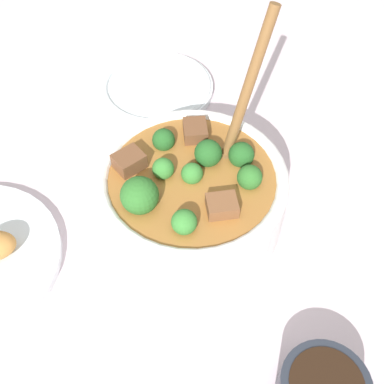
{
  "coord_description": "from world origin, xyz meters",
  "views": [
    {
      "loc": [
        0.35,
        -0.02,
        0.51
      ],
      "look_at": [
        0.0,
        0.0,
        0.06
      ],
      "focal_mm": 45.0,
      "sensor_mm": 36.0,
      "label": 1
    }
  ],
  "objects": [
    {
      "name": "ground_plane",
      "position": [
        0.0,
        0.0,
        0.0
      ],
      "size": [
        4.0,
        4.0,
        0.0
      ],
      "primitive_type": "plane",
      "color": "silver"
    },
    {
      "name": "empty_plate",
      "position": [
        -0.26,
        -0.04,
        0.01
      ],
      "size": [
        0.18,
        0.18,
        0.02
      ],
      "color": "white",
      "rests_on": "ground_plane"
    },
    {
      "name": "stew_bowl",
      "position": [
        -0.0,
        -0.0,
        0.06
      ],
      "size": [
        0.22,
        0.22,
        0.26
      ],
      "color": "white",
      "rests_on": "ground_plane"
    }
  ]
}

